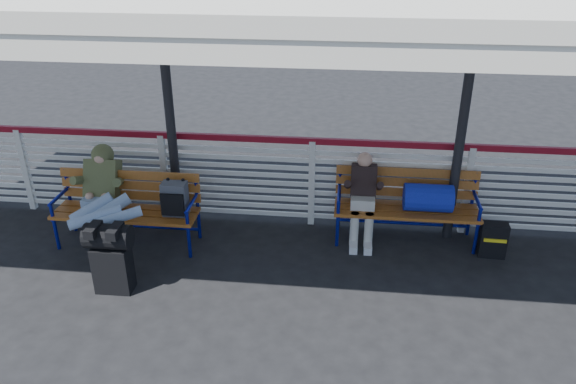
# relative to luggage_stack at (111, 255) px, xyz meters

# --- Properties ---
(ground) EXTENTS (60.00, 60.00, 0.00)m
(ground) POSITION_rel_luggage_stack_xyz_m (2.06, -0.13, -0.45)
(ground) COLOR black
(ground) RESTS_ON ground
(fence) EXTENTS (12.08, 0.08, 1.24)m
(fence) POSITION_rel_luggage_stack_xyz_m (2.06, 1.77, 0.21)
(fence) COLOR silver
(fence) RESTS_ON ground
(canopy) EXTENTS (12.60, 3.60, 3.16)m
(canopy) POSITION_rel_luggage_stack_xyz_m (2.06, 0.74, 2.59)
(canopy) COLOR silver
(canopy) RESTS_ON ground
(luggage_stack) EXTENTS (0.50, 0.28, 0.83)m
(luggage_stack) POSITION_rel_luggage_stack_xyz_m (0.00, 0.00, 0.00)
(luggage_stack) COLOR black
(luggage_stack) RESTS_ON ground
(bench_left) EXTENTS (1.80, 0.56, 0.92)m
(bench_left) POSITION_rel_luggage_stack_xyz_m (-0.03, 1.04, 0.13)
(bench_left) COLOR #AB5721
(bench_left) RESTS_ON ground
(bench_right) EXTENTS (1.80, 0.56, 0.92)m
(bench_right) POSITION_rel_luggage_stack_xyz_m (3.41, 1.47, 0.15)
(bench_right) COLOR #AB5721
(bench_right) RESTS_ON ground
(traveler_man) EXTENTS (0.93, 1.64, 0.77)m
(traveler_man) POSITION_rel_luggage_stack_xyz_m (-0.35, 0.69, 0.25)
(traveler_man) COLOR #95B2C9
(traveler_man) RESTS_ON ground
(companion_person) EXTENTS (0.32, 0.66, 1.15)m
(companion_person) POSITION_rel_luggage_stack_xyz_m (2.74, 1.43, 0.15)
(companion_person) COLOR beige
(companion_person) RESTS_ON ground
(suitcase_side) EXTENTS (0.33, 0.21, 0.44)m
(suitcase_side) POSITION_rel_luggage_stack_xyz_m (4.34, 1.20, -0.23)
(suitcase_side) COLOR black
(suitcase_side) RESTS_ON ground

